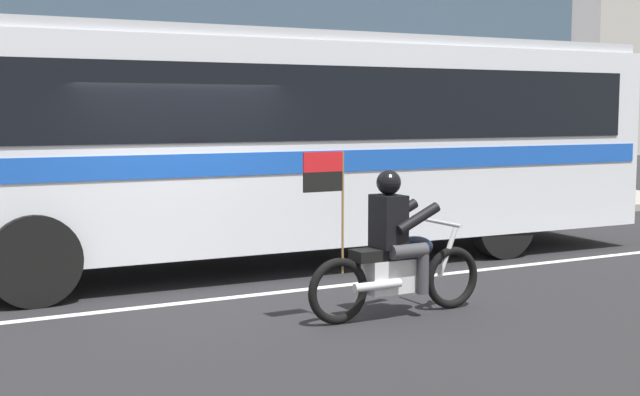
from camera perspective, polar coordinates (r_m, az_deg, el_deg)
ground_plane at (r=10.31m, az=-9.25°, el=-6.31°), size 60.00×60.00×0.00m
sidewalk_curb at (r=15.15m, az=-15.36°, el=-2.23°), size 28.00×3.80×0.15m
lane_center_stripe at (r=9.76m, az=-8.13°, el=-6.97°), size 26.60×0.14×0.01m
transit_bus at (r=11.85m, az=-2.97°, el=4.53°), size 11.42×2.80×3.22m
motorcycle_with_rider at (r=8.88m, az=5.20°, el=-3.87°), size 2.20×0.64×1.78m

